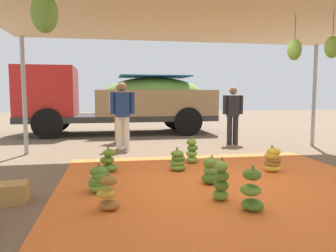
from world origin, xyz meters
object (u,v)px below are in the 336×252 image
Objects in this scene: banana_bunch_5 at (211,171)px; worker_0 at (120,108)px; worker_1 at (122,110)px; banana_bunch_1 at (252,192)px; banana_bunch_6 at (192,152)px; cargo_truck_main at (116,99)px; banana_bunch_3 at (221,182)px; banana_bunch_0 at (109,161)px; banana_bunch_10 at (108,194)px; banana_bunch_2 at (178,161)px; banana_bunch_7 at (273,160)px; crate_1 at (11,193)px; banana_bunch_9 at (99,180)px; worker_2 at (233,111)px.

banana_bunch_5 is 5.24m from worker_0.
banana_bunch_1 is at bearing -74.23° from worker_1.
cargo_truck_main is (-1.49, 5.58, 1.04)m from banana_bunch_6.
worker_0 is at bearing 101.45° from banana_bunch_3.
banana_bunch_0 is at bearing -92.15° from cargo_truck_main.
banana_bunch_1 is at bearing -10.56° from banana_bunch_10.
worker_0 is (-0.96, 4.02, 0.85)m from banana_bunch_2.
banana_bunch_7 is (1.29, -1.02, -0.02)m from banana_bunch_6.
banana_bunch_1 reaches higher than crate_1.
banana_bunch_1 is at bearing -79.74° from cargo_truck_main.
banana_bunch_9 is at bearing -97.14° from worker_1.
banana_bunch_5 reaches higher than banana_bunch_2.
crate_1 is at bearing -101.18° from cargo_truck_main.
banana_bunch_3 is at bearing -80.88° from cargo_truck_main.
banana_bunch_5 is (0.35, -0.98, 0.02)m from banana_bunch_2.
worker_0 is (-1.18, 5.84, 0.77)m from banana_bunch_3.
worker_0 reaches higher than banana_bunch_6.
banana_bunch_9 is at bearing -136.70° from banana_bunch_6.
worker_2 is at bearing 54.34° from banana_bunch_10.
banana_bunch_3 is 0.36× the size of worker_2.
cargo_truck_main is 4.19× the size of worker_2.
banana_bunch_2 is at bearing -80.31° from cargo_truck_main.
worker_0 is (0.46, 5.14, 0.85)m from banana_bunch_9.
banana_bunch_6 reaches higher than banana_bunch_9.
worker_2 reaches higher than banana_bunch_7.
crate_1 is (-1.63, -4.13, -0.89)m from worker_1.
banana_bunch_10 is 0.07× the size of cargo_truck_main.
crate_1 is at bearing -171.63° from banana_bunch_5.
banana_bunch_6 is 3.07m from banana_bunch_10.
banana_bunch_9 is (-1.42, -1.12, -0.00)m from banana_bunch_2.
worker_1 is 4.53m from crate_1.
banana_bunch_3 reaches higher than banana_bunch_1.
worker_0 reaches higher than banana_bunch_9.
banana_bunch_3 is 1.19× the size of banana_bunch_7.
worker_2 reaches higher than banana_bunch_2.
banana_bunch_2 is at bearing 109.71° from banana_bunch_5.
worker_2 is at bearing 48.25° from banana_bunch_9.
banana_bunch_3 is at bearing -94.83° from banana_bunch_6.
banana_bunch_3 is 2.82m from crate_1.
banana_bunch_6 is at bearing 85.17° from banana_bunch_3.
worker_0 is at bearing 86.89° from banana_bunch_10.
banana_bunch_3 is 5.24m from worker_2.
banana_bunch_5 is 0.07× the size of cargo_truck_main.
banana_bunch_2 is (1.29, -0.14, -0.02)m from banana_bunch_0.
banana_bunch_3 is at bearing 119.16° from banana_bunch_1.
banana_bunch_0 is 1.29m from banana_bunch_2.
banana_bunch_10 reaches higher than banana_bunch_5.
banana_bunch_1 is 2.30m from banana_bunch_2.
banana_bunch_2 is at bearing -126.95° from worker_2.
banana_bunch_7 is 1.21× the size of crate_1.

